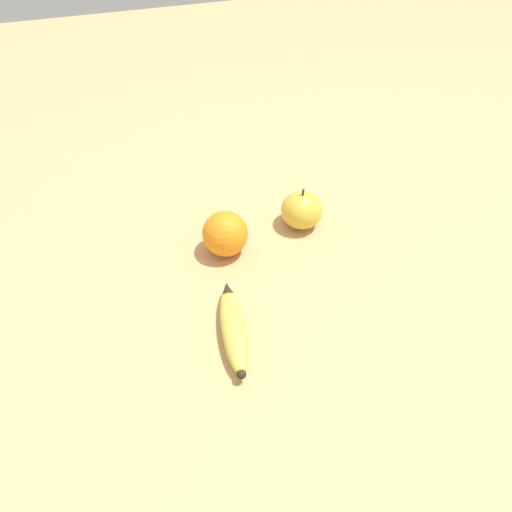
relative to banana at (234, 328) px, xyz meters
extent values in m
plane|color=tan|center=(-0.08, 0.20, -0.02)|extent=(3.00, 3.00, 0.00)
ellipsoid|color=#DBCC4C|center=(0.00, 0.00, 0.00)|extent=(0.17, 0.06, 0.04)
cone|color=#2D2314|center=(-0.08, 0.01, 0.01)|extent=(0.03, 0.02, 0.03)
sphere|color=#2D2314|center=(0.08, -0.01, 0.00)|extent=(0.01, 0.01, 0.01)
sphere|color=orange|center=(-0.19, 0.04, 0.02)|extent=(0.08, 0.08, 0.08)
ellipsoid|color=gold|center=(-0.22, 0.20, 0.02)|extent=(0.08, 0.08, 0.07)
cylinder|color=#4C3319|center=(-0.22, 0.20, 0.06)|extent=(0.00, 0.00, 0.01)
camera|label=1|loc=(0.47, -0.11, 0.62)|focal=35.00mm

